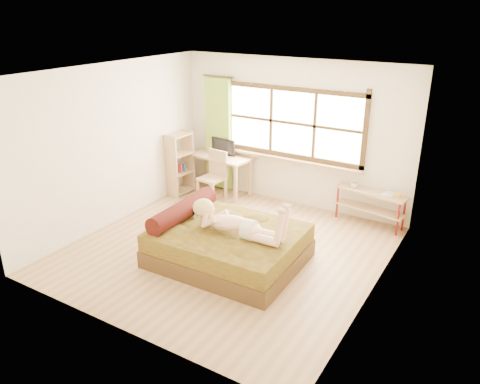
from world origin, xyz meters
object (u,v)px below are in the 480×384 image
Objects in this scene: woman at (235,214)px; desk at (220,161)px; pipe_shelf at (371,200)px; bookshelf at (180,163)px; chair at (215,173)px; bed at (225,243)px; kitten at (192,209)px.

woman reaches higher than desk.
bookshelf is (-3.68, -0.54, 0.18)m from pipe_shelf.
chair is at bearing 7.82° from bookshelf.
kitten is at bearing 170.36° from bed.
bookshelf is at bearing -169.01° from chair.
bookshelf is at bearing 141.80° from woman.
bed is 1.70× the size of bookshelf.
bed is at bearing -9.64° from kitten.
kitten is at bearing 169.16° from woman.
pipe_shelf is at bearing 61.32° from woman.
pipe_shelf is 3.73m from bookshelf.
kitten is 0.25× the size of bookshelf.
kitten is at bearing -124.61° from pipe_shelf.
desk is (-0.89, 2.12, 0.04)m from kitten.
kitten is 1.93m from chair.
chair is (0.11, -0.36, -0.13)m from desk.
pipe_shelf is at bearing 8.61° from desk.
desk is at bearing 111.73° from kitten.
bookshelf reaches higher than pipe_shelf.
desk is 1.05× the size of pipe_shelf.
bookshelf reaches higher than desk.
chair reaches higher than desk.
chair is at bearing -66.71° from desk.
bookshelf is at bearing -141.48° from desk.
pipe_shelf is (1.25, 2.39, -0.38)m from woman.
pipe_shelf is (2.90, 0.48, -0.10)m from chair.
desk is at bearing 113.29° from chair.
kitten reaches higher than pipe_shelf.
woman is at bearing -108.78° from pipe_shelf.
woman is 0.90m from kitten.
desk is 1.33× the size of chair.
woman is at bearing -33.95° from bookshelf.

